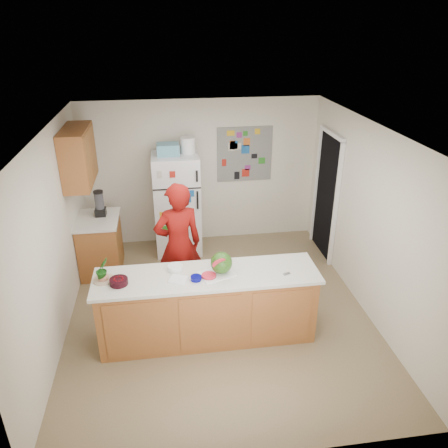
{
  "coord_description": "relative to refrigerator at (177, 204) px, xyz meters",
  "views": [
    {
      "loc": [
        -0.62,
        -4.89,
        3.69
      ],
      "look_at": [
        0.1,
        0.2,
        1.23
      ],
      "focal_mm": 35.0,
      "sensor_mm": 36.0,
      "label": 1
    }
  ],
  "objects": [
    {
      "name": "doorway",
      "position": [
        2.44,
        -0.43,
        0.17
      ],
      "size": [
        0.03,
        0.85,
        2.04
      ],
      "primitive_type": "cube",
      "color": "black",
      "rests_on": "ground"
    },
    {
      "name": "side_counter_base",
      "position": [
        -1.24,
        -0.53,
        -0.42
      ],
      "size": [
        0.6,
        0.8,
        0.86
      ],
      "primitive_type": "cube",
      "color": "brown",
      "rests_on": "floor"
    },
    {
      "name": "paper_towel",
      "position": [
        -0.09,
        -2.46,
        0.08
      ],
      "size": [
        0.25,
        0.24,
        0.02
      ],
      "primitive_type": "cube",
      "rotation": [
        0.0,
        0.0,
        -0.39
      ],
      "color": "white",
      "rests_on": "peninsula_top"
    },
    {
      "name": "potted_plant",
      "position": [
        -0.95,
        -2.33,
        0.21
      ],
      "size": [
        0.2,
        0.2,
        0.29
      ],
      "primitive_type": "imported",
      "rotation": [
        0.0,
        0.0,
        0.69
      ],
      "color": "#15400C",
      "rests_on": "peninsula_top"
    },
    {
      "name": "wall_back",
      "position": [
        0.45,
        0.38,
        0.4
      ],
      "size": [
        4.0,
        0.02,
        2.5
      ],
      "primitive_type": "cube",
      "color": "beige",
      "rests_on": "ground"
    },
    {
      "name": "peninsula_top",
      "position": [
        0.25,
        -2.38,
        0.05
      ],
      "size": [
        2.68,
        0.7,
        0.04
      ],
      "primitive_type": "cube",
      "color": "silver",
      "rests_on": "peninsula_base"
    },
    {
      "name": "keys",
      "position": [
        1.19,
        -2.51,
        0.08
      ],
      "size": [
        0.09,
        0.07,
        0.01
      ],
      "primitive_type": "cube",
      "rotation": [
        0.0,
        0.0,
        0.39
      ],
      "color": "gray",
      "rests_on": "peninsula_top"
    },
    {
      "name": "refrigerator",
      "position": [
        0.0,
        0.0,
        0.0
      ],
      "size": [
        0.75,
        0.7,
        1.7
      ],
      "primitive_type": "cube",
      "color": "silver",
      "rests_on": "floor"
    },
    {
      "name": "floor",
      "position": [
        0.45,
        -1.88,
        -0.86
      ],
      "size": [
        4.0,
        4.5,
        0.02
      ],
      "primitive_type": "cube",
      "color": "brown",
      "rests_on": "ground"
    },
    {
      "name": "photo_collage",
      "position": [
        1.2,
        0.36,
        0.7
      ],
      "size": [
        0.95,
        0.01,
        0.95
      ],
      "primitive_type": "cube",
      "color": "slate",
      "rests_on": "wall_back"
    },
    {
      "name": "white_bowl",
      "position": [
        -0.12,
        -2.22,
        0.1
      ],
      "size": [
        0.23,
        0.23,
        0.06
      ],
      "primitive_type": "cylinder",
      "rotation": [
        0.0,
        0.0,
        0.33
      ],
      "color": "white",
      "rests_on": "peninsula_top"
    },
    {
      "name": "person",
      "position": [
        -0.05,
        -1.56,
        0.04
      ],
      "size": [
        0.73,
        0.56,
        1.79
      ],
      "primitive_type": "imported",
      "rotation": [
        0.0,
        0.0,
        3.36
      ],
      "color": "maroon",
      "rests_on": "floor"
    },
    {
      "name": "blender_appliance",
      "position": [
        -1.19,
        -0.42,
        0.24
      ],
      "size": [
        0.14,
        0.14,
        0.38
      ],
      "primitive_type": "cylinder",
      "color": "black",
      "rests_on": "side_counter_top"
    },
    {
      "name": "cherry_bowl",
      "position": [
        -0.77,
        -2.44,
        0.11
      ],
      "size": [
        0.24,
        0.24,
        0.07
      ],
      "primitive_type": "cylinder",
      "rotation": [
        0.0,
        0.0,
        -0.17
      ],
      "color": "black",
      "rests_on": "peninsula_top"
    },
    {
      "name": "peninsula_base",
      "position": [
        0.25,
        -2.38,
        -0.41
      ],
      "size": [
        2.6,
        0.62,
        0.88
      ],
      "primitive_type": "cube",
      "color": "brown",
      "rests_on": "floor"
    },
    {
      "name": "watermelon_slice",
      "position": [
        0.26,
        -2.44,
        0.09
      ],
      "size": [
        0.17,
        0.17,
        0.02
      ],
      "primitive_type": "cylinder",
      "color": "red",
      "rests_on": "cutting_board"
    },
    {
      "name": "side_counter_top",
      "position": [
        -1.24,
        -0.53,
        0.03
      ],
      "size": [
        0.64,
        0.84,
        0.04
      ],
      "primitive_type": "cube",
      "color": "silver",
      "rests_on": "side_counter_base"
    },
    {
      "name": "wall_left",
      "position": [
        -1.56,
        -1.88,
        0.4
      ],
      "size": [
        0.02,
        4.5,
        2.5
      ],
      "primitive_type": "cube",
      "color": "beige",
      "rests_on": "ground"
    },
    {
      "name": "watermelon",
      "position": [
        0.42,
        -2.37,
        0.21
      ],
      "size": [
        0.26,
        0.26,
        0.26
      ],
      "primitive_type": "sphere",
      "color": "#2C5D1B",
      "rests_on": "cutting_board"
    },
    {
      "name": "ceiling",
      "position": [
        0.45,
        -1.88,
        1.66
      ],
      "size": [
        4.0,
        4.5,
        0.02
      ],
      "primitive_type": "cube",
      "color": "white",
      "rests_on": "wall_back"
    },
    {
      "name": "upper_cabinets",
      "position": [
        -1.37,
        -0.58,
        1.05
      ],
      "size": [
        0.35,
        1.0,
        0.8
      ],
      "primitive_type": "cube",
      "color": "brown",
      "rests_on": "wall_left"
    },
    {
      "name": "fridge_top_bin",
      "position": [
        -0.1,
        0.0,
        0.94
      ],
      "size": [
        0.35,
        0.28,
        0.18
      ],
      "primitive_type": "cube",
      "color": "#5999B2",
      "rests_on": "refrigerator"
    },
    {
      "name": "cobalt_bowl",
      "position": [
        0.11,
        -2.48,
        0.1
      ],
      "size": [
        0.15,
        0.15,
        0.05
      ],
      "primitive_type": "cylinder",
      "rotation": [
        0.0,
        0.0,
        -0.2
      ],
      "color": "#04055C",
      "rests_on": "peninsula_top"
    },
    {
      "name": "wall_right",
      "position": [
        2.46,
        -1.88,
        0.4
      ],
      "size": [
        0.02,
        4.5,
        2.5
      ],
      "primitive_type": "cube",
      "color": "beige",
      "rests_on": "ground"
    },
    {
      "name": "cutting_board",
      "position": [
        0.36,
        -2.39,
        0.08
      ],
      "size": [
        0.47,
        0.41,
        0.01
      ],
      "primitive_type": "cube",
      "rotation": [
        0.0,
        0.0,
        0.34
      ],
      "color": "silver",
      "rests_on": "peninsula_top"
    },
    {
      "name": "plate",
      "position": [
        -0.95,
        -2.33,
        0.08
      ],
      "size": [
        0.33,
        0.33,
        0.02
      ],
      "primitive_type": "cylinder",
      "rotation": [
        0.0,
        0.0,
        -0.4
      ],
      "color": "beige",
      "rests_on": "peninsula_top"
    }
  ]
}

